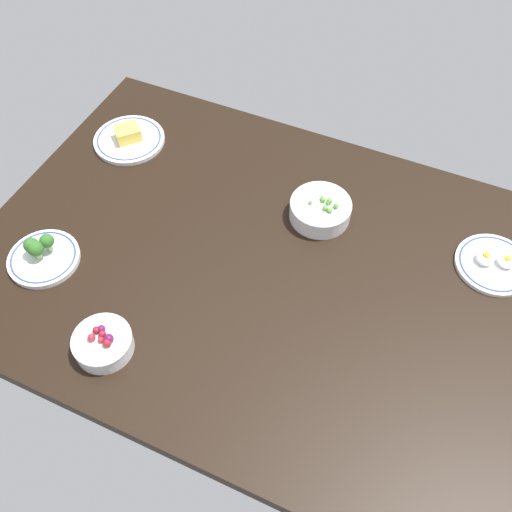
# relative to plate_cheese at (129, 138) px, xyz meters

# --- Properties ---
(dining_table) EXTENTS (1.42, 1.03, 0.04)m
(dining_table) POSITION_rel_plate_cheese_xyz_m (-0.53, 0.25, -0.03)
(dining_table) COLOR black
(dining_table) RESTS_ON ground
(plate_cheese) EXTENTS (0.21, 0.21, 0.05)m
(plate_cheese) POSITION_rel_plate_cheese_xyz_m (0.00, 0.00, 0.00)
(plate_cheese) COLOR silver
(plate_cheese) RESTS_ON dining_table
(plate_eggs) EXTENTS (0.19, 0.19, 0.04)m
(plate_eggs) POSITION_rel_plate_cheese_xyz_m (-1.08, 0.02, -0.00)
(plate_eggs) COLOR silver
(plate_eggs) RESTS_ON dining_table
(bowl_berries) EXTENTS (0.14, 0.14, 0.07)m
(bowl_berries) POSITION_rel_plate_cheese_xyz_m (-0.32, 0.62, 0.01)
(bowl_berries) COLOR silver
(bowl_berries) RESTS_ON dining_table
(bowl_peas) EXTENTS (0.16, 0.16, 0.07)m
(bowl_peas) POSITION_rel_plate_cheese_xyz_m (-0.62, 0.04, 0.02)
(bowl_peas) COLOR silver
(bowl_peas) RESTS_ON dining_table
(plate_broccoli) EXTENTS (0.18, 0.18, 0.07)m
(plate_broccoli) POSITION_rel_plate_cheese_xyz_m (-0.04, 0.47, 0.01)
(plate_broccoli) COLOR silver
(plate_broccoli) RESTS_ON dining_table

